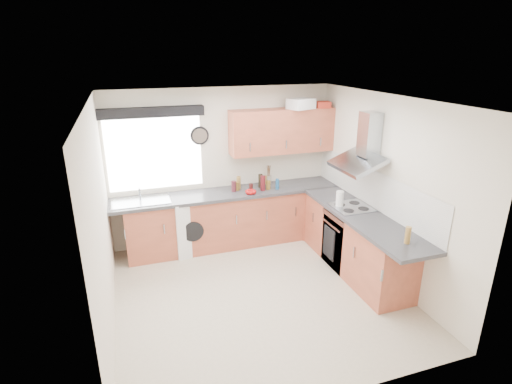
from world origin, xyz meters
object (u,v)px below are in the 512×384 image
object	(u,v)px
extractor_hood	(363,148)
upper_cabinets	(282,131)
washing_machine	(190,224)
oven	(349,238)

from	to	relation	value
extractor_hood	upper_cabinets	xyz separation A→B (m)	(-0.65, 1.33, 0.03)
extractor_hood	upper_cabinets	world-z (taller)	upper_cabinets
extractor_hood	upper_cabinets	size ratio (longest dim) A/B	0.46
upper_cabinets	washing_machine	bearing A→B (deg)	-176.19
oven	upper_cabinets	xyz separation A→B (m)	(-0.55, 1.32, 1.38)
oven	extractor_hood	distance (m)	1.35
upper_cabinets	washing_machine	distance (m)	2.09
oven	washing_machine	bearing A→B (deg)	150.16
extractor_hood	washing_machine	world-z (taller)	extractor_hood
extractor_hood	upper_cabinets	bearing A→B (deg)	116.13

